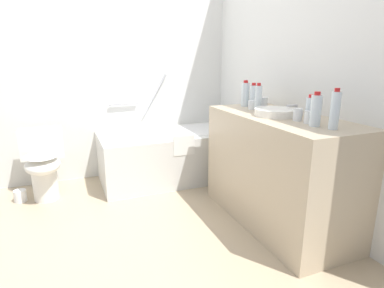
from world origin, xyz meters
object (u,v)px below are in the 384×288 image
(toilet, at_px, (43,162))
(drinking_glass_3, at_px, (309,117))
(drinking_glass_1, at_px, (263,103))
(water_bottle_0, at_px, (335,110))
(water_bottle_4, at_px, (245,94))
(sink_faucet, at_px, (295,110))
(water_bottle_1, at_px, (310,109))
(bathtub, at_px, (168,154))
(sink_basin, at_px, (275,112))
(toilet_paper_roll, at_px, (20,196))
(drinking_glass_2, at_px, (298,115))
(water_bottle_3, at_px, (258,98))
(water_bottle_2, at_px, (316,110))
(water_bottle_5, at_px, (253,96))
(drinking_glass_0, at_px, (253,105))

(toilet, distance_m, drinking_glass_3, 2.39)
(drinking_glass_3, bearing_deg, drinking_glass_1, 84.13)
(water_bottle_0, bearing_deg, water_bottle_4, 90.58)
(sink_faucet, distance_m, water_bottle_1, 0.30)
(bathtub, relative_size, water_bottle_0, 5.70)
(sink_basin, distance_m, toilet_paper_roll, 2.43)
(water_bottle_4, bearing_deg, sink_faucet, -73.21)
(water_bottle_0, distance_m, drinking_glass_2, 0.31)
(toilet, xyz_separation_m, water_bottle_3, (1.72, -0.95, 0.64))
(toilet, relative_size, water_bottle_1, 3.53)
(water_bottle_2, height_order, drinking_glass_1, water_bottle_2)
(toilet, bearing_deg, toilet_paper_roll, -85.85)
(drinking_glass_1, relative_size, drinking_glass_3, 1.14)
(sink_basin, bearing_deg, toilet_paper_roll, 148.86)
(sink_faucet, bearing_deg, water_bottle_5, 105.64)
(toilet, relative_size, sink_basin, 2.11)
(sink_basin, bearing_deg, drinking_glass_0, 88.46)
(water_bottle_1, distance_m, drinking_glass_0, 0.61)
(water_bottle_2, bearing_deg, sink_faucet, 66.16)
(toilet, height_order, water_bottle_5, water_bottle_5)
(sink_faucet, height_order, water_bottle_0, water_bottle_0)
(water_bottle_4, distance_m, toilet_paper_roll, 2.30)
(water_bottle_1, height_order, drinking_glass_0, water_bottle_1)
(drinking_glass_0, bearing_deg, toilet, 153.38)
(water_bottle_1, bearing_deg, sink_faucet, 68.96)
(toilet, relative_size, drinking_glass_3, 7.53)
(sink_faucet, xyz_separation_m, water_bottle_4, (-0.15, 0.50, 0.08))
(water_bottle_5, bearing_deg, sink_basin, -99.34)
(drinking_glass_1, relative_size, toilet_paper_roll, 0.90)
(water_bottle_4, xyz_separation_m, drinking_glass_2, (-0.01, -0.72, -0.06))
(bathtub, height_order, water_bottle_3, bathtub)
(water_bottle_3, relative_size, water_bottle_4, 0.98)
(water_bottle_3, relative_size, drinking_glass_1, 2.28)
(sink_faucet, xyz_separation_m, toilet_paper_roll, (-2.14, 1.18, -0.86))
(bathtub, distance_m, drinking_glass_3, 1.75)
(water_bottle_5, distance_m, drinking_glass_3, 0.75)
(drinking_glass_1, distance_m, drinking_glass_3, 0.64)
(water_bottle_3, height_order, drinking_glass_1, water_bottle_3)
(water_bottle_4, xyz_separation_m, water_bottle_5, (0.03, -0.08, -0.01))
(sink_faucet, height_order, toilet_paper_roll, sink_faucet)
(drinking_glass_0, height_order, drinking_glass_1, drinking_glass_1)
(drinking_glass_3, bearing_deg, water_bottle_4, 89.57)
(sink_basin, xyz_separation_m, drinking_glass_2, (0.02, -0.22, 0.02))
(bathtub, height_order, drinking_glass_3, bathtub)
(water_bottle_1, height_order, water_bottle_2, water_bottle_2)
(sink_basin, distance_m, water_bottle_0, 0.54)
(water_bottle_0, distance_m, water_bottle_1, 0.26)
(water_bottle_0, height_order, toilet_paper_roll, water_bottle_0)
(water_bottle_3, bearing_deg, water_bottle_5, 69.70)
(sink_basin, distance_m, water_bottle_1, 0.29)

